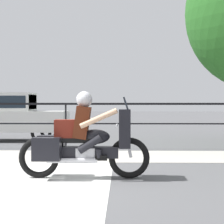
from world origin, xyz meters
name	(u,v)px	position (x,y,z in m)	size (l,w,h in m)	color
ground_plane	(28,180)	(0.00, 0.00, 0.00)	(120.00, 120.00, 0.00)	#565659
sidewalk_band	(57,156)	(0.00, 3.40, 0.01)	(44.00, 2.40, 0.01)	#B7B2A8
crosswalk_band	(12,182)	(-0.23, -0.20, 0.00)	(3.35, 6.00, 0.01)	silver
fence_railing	(66,113)	(0.00, 5.10, 1.05)	(36.00, 0.05, 1.34)	black
motorcycle	(83,140)	(0.95, 0.23, 0.68)	(2.33, 0.76, 1.55)	black
parked_car	(8,114)	(-2.38, 7.71, 0.95)	(3.96, 1.71, 1.69)	silver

